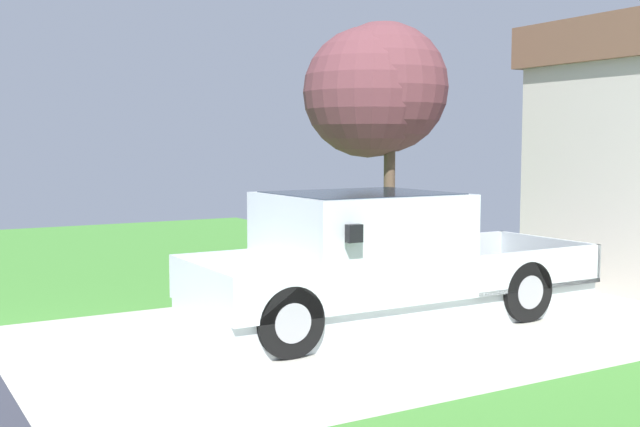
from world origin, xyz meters
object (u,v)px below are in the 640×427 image
person_with_hat (327,243)px  front_yard_tree (376,90)px  pickup_truck (369,265)px  handbag (315,298)px

person_with_hat → front_yard_tree: size_ratio=0.36×
person_with_hat → front_yard_tree: front_yard_tree is taller
pickup_truck → handbag: pickup_truck is taller
handbag → front_yard_tree: size_ratio=0.10×
front_yard_tree → pickup_truck: bearing=-35.2°
person_with_hat → handbag: size_ratio=3.61×
pickup_truck → front_yard_tree: size_ratio=1.20×
pickup_truck → handbag: size_ratio=12.18×
pickup_truck → front_yard_tree: front_yard_tree is taller
front_yard_tree → person_with_hat: bearing=-45.8°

